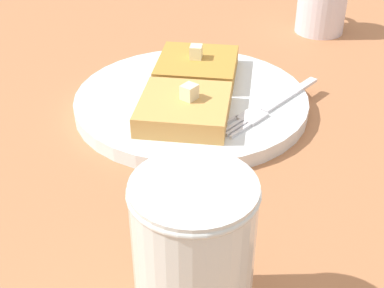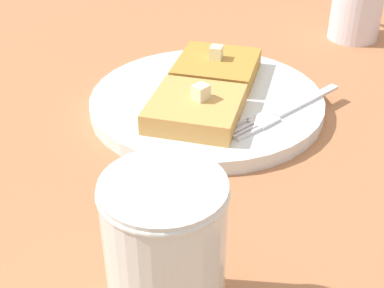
% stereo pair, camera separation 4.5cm
% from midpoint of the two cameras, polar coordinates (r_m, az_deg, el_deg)
% --- Properties ---
extents(table_surface, '(1.05, 1.05, 0.03)m').
position_cam_midpoint_polar(table_surface, '(0.56, 8.70, -0.52)').
color(table_surface, '#A66942').
rests_on(table_surface, ground).
extents(plate, '(0.26, 0.26, 0.02)m').
position_cam_midpoint_polar(plate, '(0.59, -2.27, 4.61)').
color(plate, silver).
rests_on(plate, table_surface).
extents(toast_slice_left, '(0.10, 0.10, 0.02)m').
position_cam_midpoint_polar(toast_slice_left, '(0.54, -3.22, 3.71)').
color(toast_slice_left, tan).
rests_on(toast_slice_left, plate).
extents(toast_slice_middle, '(0.10, 0.10, 0.02)m').
position_cam_midpoint_polar(toast_slice_middle, '(0.63, -1.52, 8.12)').
color(toast_slice_middle, '#B78233').
rests_on(toast_slice_middle, plate).
extents(butter_pat_primary, '(0.02, 0.02, 0.02)m').
position_cam_midpoint_polar(butter_pat_primary, '(0.53, -2.71, 5.50)').
color(butter_pat_primary, beige).
rests_on(butter_pat_primary, toast_slice_left).
extents(butter_pat_secondary, '(0.02, 0.02, 0.02)m').
position_cam_midpoint_polar(butter_pat_secondary, '(0.62, -1.66, 9.75)').
color(butter_pat_secondary, '#F0E9B5').
rests_on(butter_pat_secondary, toast_slice_middle).
extents(fork, '(0.13, 0.11, 0.00)m').
position_cam_midpoint_polar(fork, '(0.56, 5.57, 3.78)').
color(fork, silver).
rests_on(fork, plate).
extents(syrup_jar, '(0.08, 0.08, 0.11)m').
position_cam_midpoint_polar(syrup_jar, '(0.34, -3.78, -12.78)').
color(syrup_jar, '#391608').
rests_on(syrup_jar, table_surface).
extents(coffee_mug, '(0.10, 0.07, 0.08)m').
position_cam_midpoint_polar(coffee_mug, '(0.81, 12.09, 14.42)').
color(coffee_mug, silver).
rests_on(coffee_mug, table_surface).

